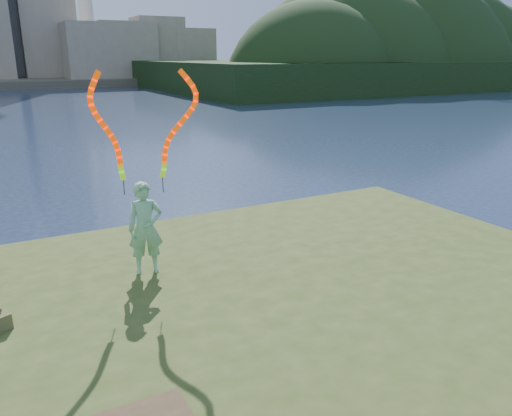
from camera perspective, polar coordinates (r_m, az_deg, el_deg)
ground at (r=8.84m, az=-8.74°, el=-16.93°), size 320.00×320.00×0.00m
wooded_hill at (r=91.27m, az=14.90°, el=13.58°), size 78.00×50.00×63.00m
woman_with_ribbons at (r=9.76m, az=-12.67°, el=0.45°), size 2.08×0.64×4.18m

